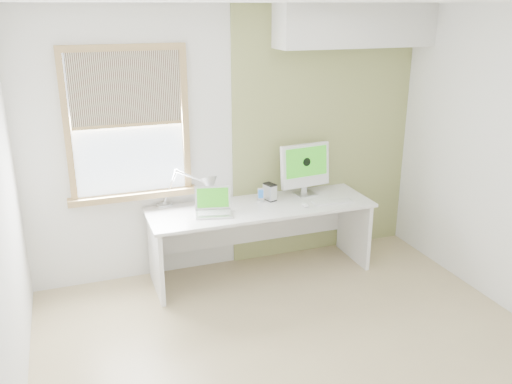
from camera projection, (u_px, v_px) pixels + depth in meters
name	position (u px, v px, depth m)	size (l,w,h in m)	color
room	(307.00, 198.00, 3.78)	(4.04, 3.54, 2.64)	tan
accent_wall	(323.00, 134.00, 5.65)	(2.00, 0.02, 2.60)	#8E9E5F
soffit	(355.00, 25.00, 5.20)	(1.60, 0.40, 0.42)	white
window	(128.00, 125.00, 4.90)	(1.20, 0.14, 1.42)	#95774B
desk	(259.00, 222.00, 5.37)	(2.20, 0.70, 0.73)	white
desk_lamp	(201.00, 187.00, 5.17)	(0.61, 0.40, 0.37)	silver
laptop	(213.00, 207.00, 5.05)	(0.39, 0.34, 0.24)	silver
phone_dock	(261.00, 198.00, 5.35)	(0.09, 0.09, 0.14)	silver
external_drive	(270.00, 192.00, 5.38)	(0.12, 0.15, 0.17)	silver
imac	(305.00, 166.00, 5.48)	(0.55, 0.20, 0.53)	silver
keyboard	(333.00, 202.00, 5.32)	(0.41, 0.15, 0.02)	white
mouse	(306.00, 205.00, 5.23)	(0.06, 0.11, 0.03)	white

